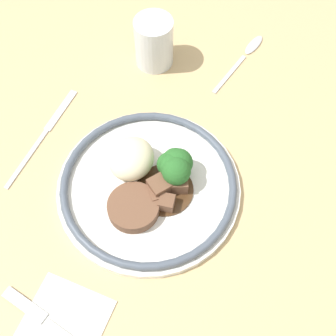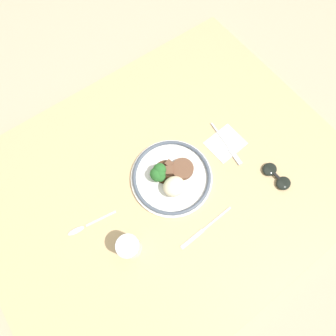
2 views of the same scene
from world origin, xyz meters
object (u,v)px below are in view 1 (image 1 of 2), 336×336
at_px(juice_glass, 154,45).
at_px(spoon, 248,52).
at_px(fork, 48,322).
at_px(plate, 150,182).
at_px(knife, 45,133).

height_order(juice_glass, spoon, juice_glass).
bearing_deg(fork, juice_glass, -73.41).
bearing_deg(plate, knife, 86.53).
distance_m(juice_glass, fork, 0.48).
distance_m(plate, spoon, 0.33).
distance_m(knife, spoon, 0.39).
xyz_separation_m(knife, spoon, (0.31, -0.23, 0.00)).
relative_size(fork, spoon, 1.15).
relative_size(juice_glass, knife, 0.44).
relative_size(plate, juice_glass, 3.06).
distance_m(fork, spoon, 0.56).
relative_size(plate, knife, 1.33).
bearing_deg(spoon, juice_glass, 131.86).
xyz_separation_m(juice_glass, fork, (-0.47, -0.08, -0.04)).
relative_size(plate, spoon, 1.69).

